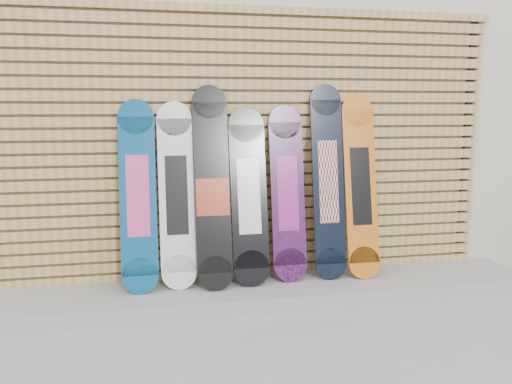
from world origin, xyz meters
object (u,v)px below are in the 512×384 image
at_px(snowboard_3, 249,196).
at_px(snowboard_6, 360,186).
at_px(snowboard_2, 212,188).
at_px(snowboard_0, 138,196).
at_px(snowboard_4, 288,193).
at_px(snowboard_5, 328,182).
at_px(snowboard_1, 177,195).

bearing_deg(snowboard_3, snowboard_6, 0.08).
bearing_deg(snowboard_6, snowboard_2, -178.97).
relative_size(snowboard_0, snowboard_2, 0.93).
relative_size(snowboard_4, snowboard_6, 0.94).
bearing_deg(snowboard_4, snowboard_0, -178.94).
bearing_deg(snowboard_3, snowboard_2, -175.89).
relative_size(snowboard_3, snowboard_6, 0.93).
bearing_deg(snowboard_5, snowboard_3, -178.33).
height_order(snowboard_0, snowboard_5, snowboard_5).
bearing_deg(snowboard_1, snowboard_3, -2.12).
xyz_separation_m(snowboard_3, snowboard_6, (0.94, 0.00, 0.05)).
bearing_deg(snowboard_2, snowboard_5, 2.41).
bearing_deg(snowboard_0, snowboard_6, -0.04).
bearing_deg(snowboard_5, snowboard_2, -177.59).
distance_m(snowboard_0, snowboard_6, 1.79).
relative_size(snowboard_2, snowboard_4, 1.11).
distance_m(snowboard_3, snowboard_6, 0.94).
bearing_deg(snowboard_6, snowboard_5, 176.25).
distance_m(snowboard_2, snowboard_6, 1.23).
bearing_deg(snowboard_0, snowboard_3, -0.16).
bearing_deg(snowboard_4, snowboard_6, -2.12).
relative_size(snowboard_2, snowboard_3, 1.12).
distance_m(snowboard_1, snowboard_3, 0.56).
bearing_deg(snowboard_0, snowboard_1, 3.63).
bearing_deg(snowboard_2, snowboard_0, 177.64).
distance_m(snowboard_1, snowboard_2, 0.28).
bearing_deg(snowboard_1, snowboard_6, -0.75).
height_order(snowboard_4, snowboard_6, snowboard_6).
distance_m(snowboard_4, snowboard_5, 0.35).
distance_m(snowboard_2, snowboard_5, 0.95).
xyz_separation_m(snowboard_4, snowboard_5, (0.34, -0.00, 0.09)).
relative_size(snowboard_2, snowboard_5, 0.99).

